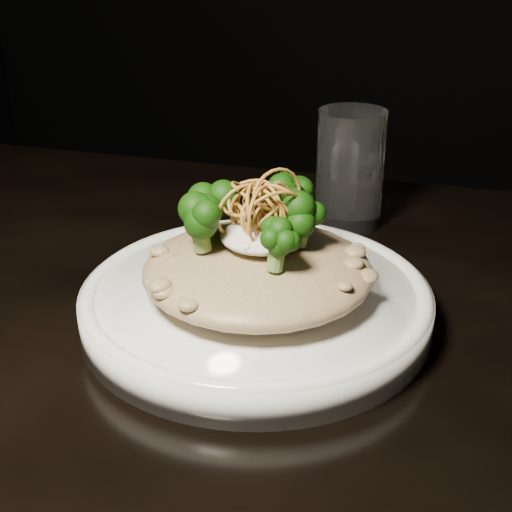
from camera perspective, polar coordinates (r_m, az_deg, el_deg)
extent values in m
cube|color=black|center=(0.52, 5.73, -10.64)|extent=(1.10, 0.80, 0.04)
cylinder|color=black|center=(1.14, -16.48, -11.98)|extent=(0.05, 0.05, 0.71)
cylinder|color=white|center=(0.55, 0.00, -3.88)|extent=(0.27, 0.27, 0.03)
ellipsoid|color=brown|center=(0.53, 0.14, -1.10)|extent=(0.17, 0.17, 0.04)
ellipsoid|color=silver|center=(0.52, 0.39, 1.60)|extent=(0.06, 0.06, 0.02)
cylinder|color=white|center=(0.71, 7.53, 6.90)|extent=(0.08, 0.08, 0.12)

